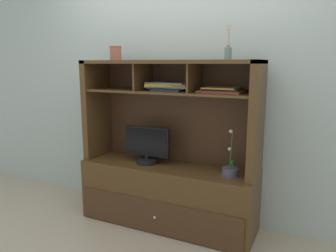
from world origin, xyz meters
TOP-DOWN VIEW (x-y plane):
  - floor_plane at (0.00, 0.00)m, footprint 6.00×6.00m
  - back_wall at (0.00, 0.28)m, footprint 6.00×0.02m
  - media_console at (0.00, 0.01)m, footprint 1.58×0.52m
  - tv_monitor at (-0.19, -0.04)m, footprint 0.44×0.20m
  - potted_orchid at (0.58, -0.05)m, footprint 0.15×0.15m
  - magazine_stack_left at (0.00, 0.02)m, footprint 0.40×0.28m
  - magazine_stack_centre at (0.47, 0.03)m, footprint 0.37×0.28m
  - diffuser_bottle at (0.51, 0.01)m, footprint 0.06×0.06m
  - ceramic_vase at (-0.51, -0.02)m, footprint 0.11×0.11m

SIDE VIEW (x-z plane):
  - floor_plane at x=0.00m, z-range -0.02..0.00m
  - media_console at x=0.00m, z-range -0.30..1.18m
  - potted_orchid at x=0.58m, z-range 0.41..0.79m
  - tv_monitor at x=-0.19m, z-range 0.54..0.88m
  - magazine_stack_centre at x=0.47m, z-range 1.22..1.27m
  - magazine_stack_left at x=0.00m, z-range 1.23..1.30m
  - back_wall at x=0.00m, z-range 0.00..2.80m
  - diffuser_bottle at x=0.51m, z-range 1.40..1.67m
  - ceramic_vase at x=-0.51m, z-range 1.49..1.61m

